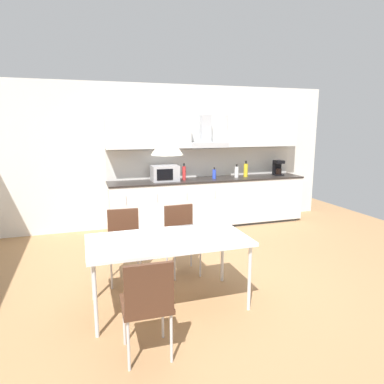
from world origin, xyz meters
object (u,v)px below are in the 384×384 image
at_px(bottle_red, 184,173).
at_px(chair_far_right, 181,232).
at_px(coffee_maker, 278,168).
at_px(pendant_lamp, 167,144).
at_px(chair_far_left, 124,238).
at_px(bottle_white, 237,172).
at_px(bottle_yellow, 246,170).
at_px(microwave, 165,173).
at_px(chair_near_left, 147,299).
at_px(bottle_blue, 214,174).
at_px(dining_table, 168,242).

xyz_separation_m(bottle_red, chair_far_right, (-0.61, -1.89, -0.50)).
height_order(coffee_maker, bottle_red, bottle_red).
relative_size(coffee_maker, pendant_lamp, 0.94).
distance_m(chair_far_left, pendant_lamp, 1.47).
bearing_deg(bottle_red, bottle_white, -0.82).
bearing_deg(chair_far_left, chair_far_right, 0.01).
xyz_separation_m(bottle_yellow, pendant_lamp, (-2.23, -2.70, 0.68)).
distance_m(microwave, chair_near_left, 3.65).
height_order(microwave, bottle_white, microwave).
distance_m(bottle_blue, pendant_lamp, 3.18).
xyz_separation_m(bottle_yellow, chair_near_left, (-2.60, -3.49, -0.50)).
bearing_deg(coffee_maker, microwave, -179.36).
distance_m(bottle_blue, chair_near_left, 3.99).
bearing_deg(coffee_maker, bottle_white, -177.60).
relative_size(microwave, chair_far_left, 0.55).
height_order(coffee_maker, chair_far_left, coffee_maker).
bearing_deg(pendant_lamp, dining_table, -135.00).
bearing_deg(microwave, bottle_blue, -0.90).
xyz_separation_m(bottle_blue, dining_table, (-1.56, -2.67, -0.29)).
distance_m(bottle_yellow, bottle_red, 1.26).
height_order(microwave, chair_near_left, microwave).
bearing_deg(dining_table, bottle_blue, 59.69).
bearing_deg(chair_far_right, bottle_blue, 57.48).
xyz_separation_m(coffee_maker, bottle_yellow, (-0.72, -0.01, -0.02)).
relative_size(bottle_red, pendant_lamp, 0.95).
bearing_deg(pendant_lamp, coffee_maker, 42.56).
distance_m(coffee_maker, dining_table, 4.02).
bearing_deg(coffee_maker, pendant_lamp, -137.44).
bearing_deg(bottle_white, bottle_blue, -179.70).
height_order(coffee_maker, bottle_yellow, bottle_yellow).
relative_size(bottle_red, bottle_white, 1.20).
bearing_deg(dining_table, pendant_lamp, 45.00).
xyz_separation_m(microwave, chair_far_left, (-0.97, -1.89, -0.51)).
bearing_deg(bottle_blue, dining_table, -120.31).
relative_size(bottle_blue, chair_near_left, 0.24).
relative_size(chair_far_right, pendant_lamp, 2.72).
xyz_separation_m(bottle_red, chair_near_left, (-1.34, -3.48, -0.50)).
xyz_separation_m(bottle_yellow, bottle_blue, (-0.67, -0.03, -0.04)).
xyz_separation_m(chair_far_left, chair_far_right, (0.73, 0.00, 0.00)).
bearing_deg(bottle_yellow, chair_near_left, -126.68).
relative_size(bottle_red, chair_far_left, 0.35).
xyz_separation_m(microwave, dining_table, (-0.61, -2.68, -0.34)).
bearing_deg(dining_table, chair_far_left, 114.57).
bearing_deg(microwave, dining_table, -102.80).
relative_size(bottle_yellow, dining_table, 0.19).
distance_m(bottle_yellow, chair_far_left, 3.26).
relative_size(chair_near_left, pendant_lamp, 2.72).
bearing_deg(chair_far_left, chair_near_left, -90.26).
distance_m(bottle_blue, chair_far_left, 2.72).
bearing_deg(chair_far_right, pendant_lamp, -114.68).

